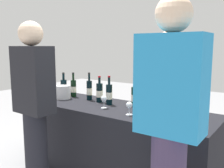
{
  "coord_description": "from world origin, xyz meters",
  "views": [
    {
      "loc": [
        1.55,
        -2.15,
        1.41
      ],
      "look_at": [
        0.0,
        0.0,
        1.02
      ],
      "focal_mm": 39.81,
      "sensor_mm": 36.0,
      "label": 1
    }
  ],
  "objects_px": {
    "wine_bottle_0": "(64,88)",
    "wine_glass_0": "(104,99)",
    "wine_bottle_1": "(73,88)",
    "wine_bottle_5": "(134,97)",
    "wine_bottle_6": "(186,102)",
    "wine_glass_1": "(129,106)",
    "guest_1": "(170,121)",
    "server_pouring": "(167,94)",
    "ice_bucket": "(63,92)",
    "guest_0": "(34,104)",
    "wine_bottle_3": "(100,92)",
    "wine_bottle_4": "(109,94)",
    "wine_glass_2": "(168,108)",
    "wine_bottle_2": "(89,90)"
  },
  "relations": [
    {
      "from": "guest_0",
      "to": "guest_1",
      "type": "height_order",
      "value": "guest_1"
    },
    {
      "from": "wine_bottle_0",
      "to": "wine_glass_0",
      "type": "bearing_deg",
      "value": -13.9
    },
    {
      "from": "wine_glass_1",
      "to": "guest_1",
      "type": "distance_m",
      "value": 0.79
    },
    {
      "from": "wine_bottle_6",
      "to": "guest_1",
      "type": "distance_m",
      "value": 0.87
    },
    {
      "from": "wine_bottle_2",
      "to": "guest_0",
      "type": "height_order",
      "value": "guest_0"
    },
    {
      "from": "server_pouring",
      "to": "wine_bottle_1",
      "type": "bearing_deg",
      "value": 16.79
    },
    {
      "from": "wine_glass_1",
      "to": "ice_bucket",
      "type": "relative_size",
      "value": 0.68
    },
    {
      "from": "wine_bottle_0",
      "to": "server_pouring",
      "type": "bearing_deg",
      "value": 22.16
    },
    {
      "from": "wine_bottle_0",
      "to": "server_pouring",
      "type": "xyz_separation_m",
      "value": [
        1.23,
        0.5,
        -0.02
      ]
    },
    {
      "from": "wine_glass_1",
      "to": "server_pouring",
      "type": "bearing_deg",
      "value": 86.48
    },
    {
      "from": "wine_glass_0",
      "to": "wine_bottle_6",
      "type": "bearing_deg",
      "value": 20.6
    },
    {
      "from": "server_pouring",
      "to": "guest_0",
      "type": "relative_size",
      "value": 0.98
    },
    {
      "from": "wine_bottle_0",
      "to": "wine_bottle_1",
      "type": "distance_m",
      "value": 0.14
    },
    {
      "from": "wine_bottle_1",
      "to": "wine_glass_0",
      "type": "bearing_deg",
      "value": -20.04
    },
    {
      "from": "wine_glass_0",
      "to": "wine_glass_2",
      "type": "bearing_deg",
      "value": 2.46
    },
    {
      "from": "wine_bottle_3",
      "to": "guest_0",
      "type": "distance_m",
      "value": 0.86
    },
    {
      "from": "wine_glass_1",
      "to": "guest_1",
      "type": "bearing_deg",
      "value": -38.67
    },
    {
      "from": "wine_bottle_5",
      "to": "wine_glass_0",
      "type": "relative_size",
      "value": 2.25
    },
    {
      "from": "wine_glass_0",
      "to": "guest_0",
      "type": "bearing_deg",
      "value": -115.93
    },
    {
      "from": "wine_bottle_6",
      "to": "wine_glass_0",
      "type": "relative_size",
      "value": 2.35
    },
    {
      "from": "ice_bucket",
      "to": "server_pouring",
      "type": "height_order",
      "value": "server_pouring"
    },
    {
      "from": "wine_bottle_1",
      "to": "wine_glass_2",
      "type": "height_order",
      "value": "wine_bottle_1"
    },
    {
      "from": "wine_bottle_3",
      "to": "wine_bottle_5",
      "type": "height_order",
      "value": "wine_bottle_3"
    },
    {
      "from": "server_pouring",
      "to": "wine_glass_2",
      "type": "bearing_deg",
      "value": 108.8
    },
    {
      "from": "wine_bottle_0",
      "to": "wine_bottle_3",
      "type": "bearing_deg",
      "value": 0.14
    },
    {
      "from": "ice_bucket",
      "to": "server_pouring",
      "type": "xyz_separation_m",
      "value": [
        1.13,
        0.61,
        0.01
      ]
    },
    {
      "from": "server_pouring",
      "to": "wine_bottle_0",
      "type": "bearing_deg",
      "value": 16.64
    },
    {
      "from": "wine_bottle_0",
      "to": "guest_0",
      "type": "bearing_deg",
      "value": -59.01
    },
    {
      "from": "wine_bottle_2",
      "to": "ice_bucket",
      "type": "height_order",
      "value": "wine_bottle_2"
    },
    {
      "from": "wine_bottle_4",
      "to": "guest_1",
      "type": "bearing_deg",
      "value": -35.27
    },
    {
      "from": "wine_bottle_3",
      "to": "wine_glass_2",
      "type": "distance_m",
      "value": 0.95
    },
    {
      "from": "wine_bottle_5",
      "to": "wine_bottle_6",
      "type": "bearing_deg",
      "value": 4.92
    },
    {
      "from": "wine_bottle_5",
      "to": "wine_glass_1",
      "type": "xyz_separation_m",
      "value": [
        0.13,
        -0.31,
        -0.02
      ]
    },
    {
      "from": "wine_bottle_0",
      "to": "wine_bottle_1",
      "type": "bearing_deg",
      "value": 20.88
    },
    {
      "from": "wine_glass_0",
      "to": "ice_bucket",
      "type": "relative_size",
      "value": 0.72
    },
    {
      "from": "wine_bottle_0",
      "to": "guest_0",
      "type": "xyz_separation_m",
      "value": [
        0.51,
        -0.85,
        0.01
      ]
    },
    {
      "from": "wine_bottle_1",
      "to": "guest_0",
      "type": "bearing_deg",
      "value": -67.04
    },
    {
      "from": "wine_bottle_6",
      "to": "guest_0",
      "type": "xyz_separation_m",
      "value": [
        -1.1,
        -0.94,
        0.01
      ]
    },
    {
      "from": "wine_bottle_6",
      "to": "wine_glass_1",
      "type": "height_order",
      "value": "wine_bottle_6"
    },
    {
      "from": "wine_bottle_6",
      "to": "wine_bottle_1",
      "type": "bearing_deg",
      "value": -178.43
    },
    {
      "from": "wine_bottle_5",
      "to": "wine_glass_1",
      "type": "height_order",
      "value": "wine_bottle_5"
    },
    {
      "from": "wine_bottle_5",
      "to": "wine_glass_2",
      "type": "relative_size",
      "value": 2.16
    },
    {
      "from": "wine_bottle_2",
      "to": "wine_glass_2",
      "type": "bearing_deg",
      "value": -10.03
    },
    {
      "from": "wine_bottle_4",
      "to": "wine_bottle_1",
      "type": "bearing_deg",
      "value": 172.46
    },
    {
      "from": "wine_bottle_6",
      "to": "ice_bucket",
      "type": "height_order",
      "value": "wine_bottle_6"
    },
    {
      "from": "ice_bucket",
      "to": "server_pouring",
      "type": "relative_size",
      "value": 0.12
    },
    {
      "from": "wine_bottle_1",
      "to": "wine_glass_0",
      "type": "xyz_separation_m",
      "value": [
        0.7,
        -0.25,
        -0.02
      ]
    },
    {
      "from": "wine_bottle_6",
      "to": "wine_glass_1",
      "type": "bearing_deg",
      "value": -139.82
    },
    {
      "from": "wine_glass_2",
      "to": "wine_bottle_0",
      "type": "bearing_deg",
      "value": 173.54
    },
    {
      "from": "wine_bottle_0",
      "to": "guest_0",
      "type": "relative_size",
      "value": 0.19
    }
  ]
}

